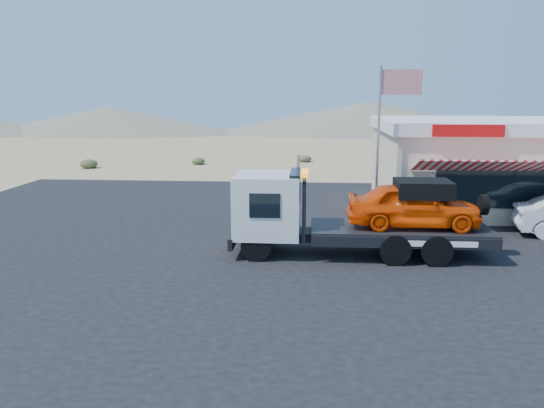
# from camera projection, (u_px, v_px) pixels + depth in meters

# --- Properties ---
(ground) EXTENTS (120.00, 120.00, 0.00)m
(ground) POSITION_uv_depth(u_px,v_px,m) (236.00, 260.00, 16.19)
(ground) COLOR #A1845C
(ground) RESTS_ON ground
(asphalt_lot) EXTENTS (32.00, 24.00, 0.02)m
(asphalt_lot) POSITION_uv_depth(u_px,v_px,m) (303.00, 236.00, 18.98)
(asphalt_lot) COLOR black
(asphalt_lot) RESTS_ON ground
(tow_truck) EXTENTS (7.90, 2.34, 2.64)m
(tow_truck) POSITION_uv_depth(u_px,v_px,m) (353.00, 211.00, 16.51)
(tow_truck) COLOR black
(tow_truck) RESTS_ON asphalt_lot
(jerky_store) EXTENTS (10.40, 9.97, 3.90)m
(jerky_store) POSITION_uv_depth(u_px,v_px,m) (495.00, 163.00, 23.80)
(jerky_store) COLOR beige
(jerky_store) RESTS_ON asphalt_lot
(flagpole) EXTENTS (1.55, 0.10, 6.00)m
(flagpole) POSITION_uv_depth(u_px,v_px,m) (385.00, 128.00, 19.48)
(flagpole) COLOR #99999E
(flagpole) RESTS_ON asphalt_lot
(distant_hills) EXTENTS (126.00, 48.00, 4.20)m
(distant_hills) POSITION_uv_depth(u_px,v_px,m) (221.00, 119.00, 70.40)
(distant_hills) COLOR #726B59
(distant_hills) RESTS_ON ground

